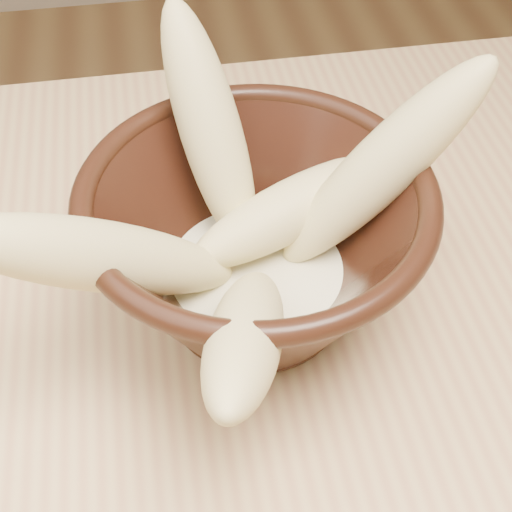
{
  "coord_description": "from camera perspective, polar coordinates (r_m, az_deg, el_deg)",
  "views": [
    {
      "loc": [
        0.02,
        -0.2,
        1.13
      ],
      "look_at": [
        0.07,
        0.09,
        0.81
      ],
      "focal_mm": 50.0,
      "sensor_mm": 36.0,
      "label": 1
    }
  ],
  "objects": [
    {
      "name": "table",
      "position": [
        0.5,
        -6.36,
        -19.68
      ],
      "size": [
        1.2,
        0.8,
        0.75
      ],
      "color": "tan",
      "rests_on": "ground"
    },
    {
      "name": "milk_puddle",
      "position": [
        0.45,
        -0.0,
        -1.57
      ],
      "size": [
        0.12,
        0.12,
        0.02
      ],
      "primitive_type": "cylinder",
      "color": "beige",
      "rests_on": "bowl"
    },
    {
      "name": "banana_left",
      "position": [
        0.39,
        -11.65,
        -0.11
      ],
      "size": [
        0.17,
        0.1,
        0.15
      ],
      "primitive_type": "ellipsoid",
      "rotation": [
        0.89,
        0.0,
        -1.16
      ],
      "color": "#D2C67C",
      "rests_on": "bowl"
    },
    {
      "name": "bowl",
      "position": [
        0.43,
        -0.0,
        0.88
      ],
      "size": [
        0.21,
        0.21,
        0.11
      ],
      "rotation": [
        0.0,
        0.0,
        0.09
      ],
      "color": "black",
      "rests_on": "table"
    },
    {
      "name": "banana_across",
      "position": [
        0.45,
        2.91,
        3.72
      ],
      "size": [
        0.15,
        0.09,
        0.05
      ],
      "primitive_type": "ellipsoid",
      "rotation": [
        1.47,
        0.0,
        1.95
      ],
      "color": "#D2C67C",
      "rests_on": "bowl"
    },
    {
      "name": "banana_upright",
      "position": [
        0.45,
        -3.67,
        10.12
      ],
      "size": [
        0.08,
        0.12,
        0.16
      ],
      "primitive_type": "ellipsoid",
      "rotation": [
        0.57,
        0.0,
        3.49
      ],
      "color": "#D2C67C",
      "rests_on": "bowl"
    },
    {
      "name": "banana_right",
      "position": [
        0.43,
        10.05,
        7.01
      ],
      "size": [
        0.15,
        0.05,
        0.15
      ],
      "primitive_type": "ellipsoid",
      "rotation": [
        0.73,
        0.0,
        1.67
      ],
      "color": "#D2C67C",
      "rests_on": "bowl"
    },
    {
      "name": "banana_front",
      "position": [
        0.37,
        -0.82,
        -6.32
      ],
      "size": [
        0.08,
        0.17,
        0.12
      ],
      "primitive_type": "ellipsoid",
      "rotation": [
        1.04,
        0.0,
        -0.27
      ],
      "color": "#D2C67C",
      "rests_on": "bowl"
    }
  ]
}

